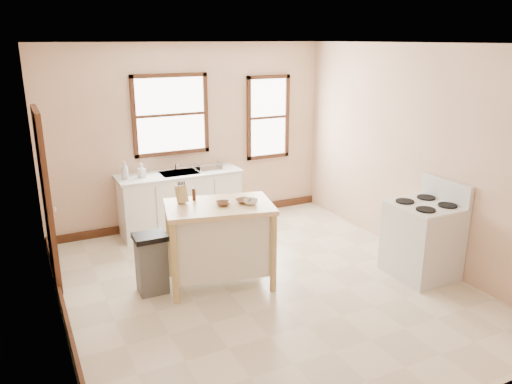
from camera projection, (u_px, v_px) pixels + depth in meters
floor at (263, 286)px, 6.00m from camera, size 5.00×5.00×0.00m
ceiling at (265, 43)px, 5.17m from camera, size 5.00×5.00×0.00m
wall_back at (190, 136)px, 7.72m from camera, size 4.50×0.04×2.80m
wall_left at (49, 201)px, 4.63m from camera, size 0.04×5.00×2.80m
wall_right at (416, 154)px, 6.54m from camera, size 0.04×5.00×2.80m
window_main at (171, 115)px, 7.48m from camera, size 1.17×0.06×1.22m
window_side at (268, 117)px, 8.22m from camera, size 0.77×0.06×1.37m
door_left at (46, 198)px, 5.86m from camera, size 0.06×0.90×2.10m
baseboard_back at (194, 218)px, 8.09m from camera, size 4.50×0.04×0.12m
baseboard_left at (68, 327)px, 5.04m from camera, size 0.04×5.00×0.12m
sink_counter at (180, 202)px, 7.62m from camera, size 1.86×0.62×0.92m
faucet at (175, 163)px, 7.60m from camera, size 0.03×0.03×0.22m
soap_bottle_a at (125, 170)px, 7.10m from camera, size 0.12×0.12×0.26m
soap_bottle_b at (142, 170)px, 7.21m from camera, size 0.12×0.12×0.20m
dish_rack at (209, 167)px, 7.65m from camera, size 0.41×0.33×0.09m
kitchen_island at (220, 245)px, 5.92m from camera, size 1.37×1.03×1.01m
knife_block at (182, 195)px, 5.80m from camera, size 0.12×0.12×0.20m
pepper_grinder at (194, 194)px, 5.91m from camera, size 0.05×0.05×0.15m
bowl_a at (223, 204)px, 5.74m from camera, size 0.21×0.21×0.04m
bowl_b at (243, 201)px, 5.83m from camera, size 0.19×0.19×0.04m
bowl_c at (251, 202)px, 5.78m from camera, size 0.23×0.23×0.05m
trash_bin at (152, 263)px, 5.76m from camera, size 0.37×0.32×0.72m
gas_stove at (423, 230)px, 6.11m from camera, size 0.75×0.76×1.21m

